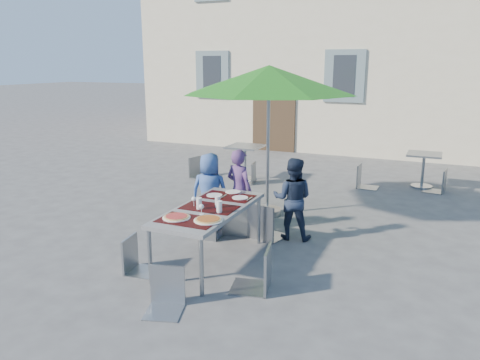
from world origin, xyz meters
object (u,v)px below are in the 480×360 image
at_px(patio_umbrella, 269,81).
at_px(bg_chair_l_0, 198,155).
at_px(pizza_near_right, 208,220).
at_px(chair_5, 164,265).
at_px(chair_1, 238,197).
at_px(cafe_table_1, 424,165).
at_px(bg_chair_r_1, 441,167).
at_px(bg_chair_l_1, 365,162).
at_px(dining_table, 210,212).
at_px(chair_0, 204,197).
at_px(child_0, 210,192).
at_px(chair_3, 135,234).
at_px(cafe_table_0, 245,156).
at_px(child_2, 293,199).
at_px(chair_2, 265,199).
at_px(pizza_near_left, 176,217).
at_px(child_1, 239,190).
at_px(bg_chair_r_0, 250,160).
at_px(chair_4, 259,243).

height_order(patio_umbrella, bg_chair_l_0, patio_umbrella).
distance_m(pizza_near_right, chair_5, 0.84).
relative_size(chair_1, cafe_table_1, 1.37).
bearing_deg(pizza_near_right, bg_chair_r_1, 65.67).
relative_size(chair_5, bg_chair_l_1, 0.92).
relative_size(dining_table, chair_0, 1.75).
height_order(dining_table, child_0, child_0).
bearing_deg(chair_3, chair_5, -37.54).
relative_size(dining_table, child_0, 1.51).
bearing_deg(chair_3, cafe_table_0, 97.32).
xyz_separation_m(pizza_near_right, child_2, (0.48, 1.74, -0.16)).
bearing_deg(cafe_table_1, chair_2, -115.61).
bearing_deg(child_2, pizza_near_left, 54.63).
xyz_separation_m(dining_table, pizza_near_right, (0.23, -0.47, 0.07)).
relative_size(dining_table, chair_1, 1.86).
relative_size(cafe_table_1, bg_chair_r_1, 0.79).
bearing_deg(dining_table, bg_chair_r_1, 61.51).
xyz_separation_m(pizza_near_left, chair_3, (-0.55, -0.08, -0.27)).
distance_m(child_0, chair_5, 2.47).
bearing_deg(bg_chair_l_0, patio_umbrella, -38.25).
relative_size(pizza_near_left, child_1, 0.26).
bearing_deg(cafe_table_0, dining_table, -72.67).
xyz_separation_m(chair_3, bg_chair_r_0, (-0.42, 4.68, 0.01)).
height_order(child_1, chair_5, child_1).
bearing_deg(cafe_table_1, chair_3, -117.63).
height_order(chair_3, cafe_table_0, chair_3).
xyz_separation_m(child_1, patio_umbrella, (0.14, 0.87, 1.63)).
bearing_deg(chair_2, cafe_table_1, 64.39).
bearing_deg(bg_chair_l_0, cafe_table_0, 12.29).
xyz_separation_m(chair_2, bg_chair_l_1, (0.85, 3.62, -0.07)).
xyz_separation_m(child_0, chair_4, (1.44, -1.57, -0.04)).
distance_m(chair_2, bg_chair_r_0, 3.34).
xyz_separation_m(child_0, cafe_table_0, (-0.77, 3.19, -0.07)).
height_order(child_0, bg_chair_l_0, child_0).
bearing_deg(bg_chair_r_0, chair_5, -76.78).
distance_m(bg_chair_l_0, cafe_table_1, 4.88).
relative_size(chair_2, chair_4, 1.07).
distance_m(chair_2, chair_4, 1.61).
xyz_separation_m(chair_2, cafe_table_0, (-1.70, 3.23, -0.08)).
distance_m(chair_1, bg_chair_l_1, 3.81).
bearing_deg(bg_chair_l_0, bg_chair_r_1, 9.37).
xyz_separation_m(pizza_near_right, bg_chair_r_0, (-1.36, 4.53, -0.27)).
distance_m(child_0, bg_chair_r_1, 4.99).
bearing_deg(bg_chair_r_0, chair_3, -84.86).
height_order(child_2, chair_4, child_2).
distance_m(dining_table, cafe_table_1, 5.69).
xyz_separation_m(patio_umbrella, bg_chair_r_1, (2.68, 2.73, -1.74)).
relative_size(child_0, child_2, 1.00).
bearing_deg(chair_0, bg_chair_l_0, 120.29).
bearing_deg(chair_3, chair_2, 57.77).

